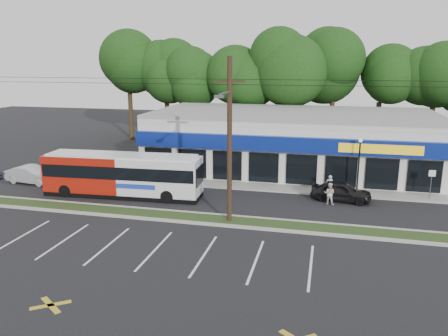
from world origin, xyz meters
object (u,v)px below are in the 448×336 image
(utility_pole, at_px, (226,136))
(pedestrian_a, at_px, (330,185))
(metrobus, at_px, (123,174))
(car_silver, at_px, (32,175))
(lamp_post, at_px, (359,160))
(sign_post, at_px, (431,179))
(car_dark, at_px, (341,191))
(pedestrian_b, at_px, (329,194))

(utility_pole, xyz_separation_m, pedestrian_a, (6.17, 7.31, -4.65))
(metrobus, relative_size, car_silver, 2.69)
(lamp_post, xyz_separation_m, sign_post, (5.00, -0.23, -1.12))
(utility_pole, relative_size, car_dark, 11.95)
(pedestrian_a, bearing_deg, metrobus, 4.69)
(car_silver, relative_size, pedestrian_b, 2.83)
(lamp_post, relative_size, car_silver, 0.97)
(sign_post, height_order, metrobus, metrobus)
(sign_post, bearing_deg, lamp_post, 177.42)
(utility_pole, height_order, car_dark, utility_pole)
(lamp_post, height_order, car_silver, lamp_post)
(car_silver, height_order, pedestrian_b, pedestrian_b)
(lamp_post, bearing_deg, car_dark, -123.31)
(lamp_post, relative_size, pedestrian_a, 2.79)
(metrobus, bearing_deg, lamp_post, 11.39)
(car_silver, relative_size, pedestrian_a, 2.87)
(car_dark, bearing_deg, metrobus, 106.60)
(sign_post, bearing_deg, utility_pole, -149.85)
(utility_pole, distance_m, pedestrian_b, 9.24)
(lamp_post, relative_size, car_dark, 1.02)
(utility_pole, height_order, sign_post, utility_pole)
(metrobus, distance_m, pedestrian_a, 15.32)
(sign_post, bearing_deg, pedestrian_b, -159.81)
(metrobus, bearing_deg, utility_pole, -25.34)
(sign_post, height_order, pedestrian_a, sign_post)
(car_silver, bearing_deg, lamp_post, -77.47)
(utility_pole, xyz_separation_m, lamp_post, (8.17, 7.87, -2.74))
(utility_pole, distance_m, sign_post, 15.71)
(sign_post, relative_size, pedestrian_b, 1.44)
(pedestrian_a, bearing_deg, car_dark, 113.32)
(metrobus, xyz_separation_m, pedestrian_b, (14.84, 1.50, -0.89))
(car_silver, height_order, pedestrian_a, pedestrian_a)
(metrobus, bearing_deg, car_dark, 6.08)
(metrobus, height_order, car_silver, metrobus)
(sign_post, xyz_separation_m, pedestrian_a, (-7.00, -0.34, -0.79))
(sign_post, xyz_separation_m, car_dark, (-6.20, -1.59, -0.84))
(sign_post, xyz_separation_m, car_silver, (-30.59, -2.71, -0.84))
(sign_post, bearing_deg, pedestrian_a, -177.19)
(metrobus, bearing_deg, pedestrian_b, 2.84)
(lamp_post, height_order, pedestrian_a, lamp_post)
(car_dark, distance_m, pedestrian_a, 1.49)
(pedestrian_a, bearing_deg, car_silver, -3.70)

